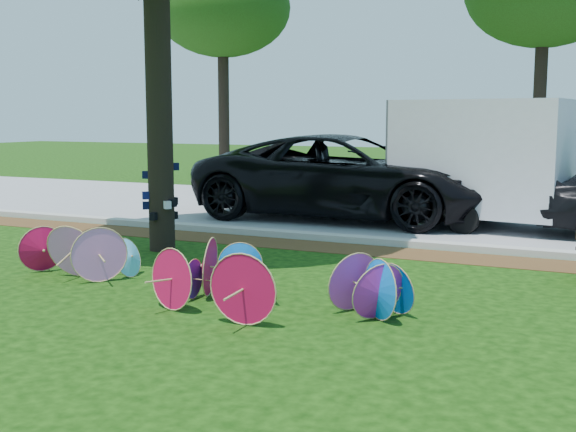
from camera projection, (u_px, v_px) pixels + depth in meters
name	position (u px, v px, depth m)	size (l,w,h in m)	color
ground	(182.00, 307.00, 8.77)	(90.00, 90.00, 0.00)	black
mulch_strip	(321.00, 247.00, 12.82)	(90.00, 1.00, 0.01)	#472D16
curb	(335.00, 238.00, 13.44)	(90.00, 0.30, 0.12)	#B7B5AD
street	(398.00, 214.00, 17.19)	(90.00, 8.00, 0.01)	gray
parasol_pile	(208.00, 270.00, 9.17)	(6.02, 1.81, 0.83)	#E875CC
black_van	(347.00, 177.00, 16.20)	(3.14, 6.81, 1.89)	black
cargo_trailer	(482.00, 157.00, 14.93)	(3.34, 2.11, 2.94)	silver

